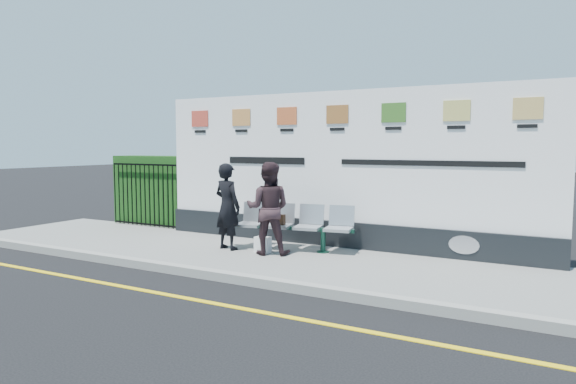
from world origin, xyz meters
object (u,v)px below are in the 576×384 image
object	(u,v)px
billboard	(338,180)
woman_right	(268,208)
woman_left	(227,206)
bench	(293,238)

from	to	relation	value
billboard	woman_right	bearing A→B (deg)	-121.21
woman_left	woman_right	distance (m)	0.90
billboard	bench	xyz separation A→B (m)	(-0.56, -0.81, -1.06)
woman_left	bench	bearing A→B (deg)	-145.04
billboard	woman_left	world-z (taller)	billboard
billboard	woman_left	bearing A→B (deg)	-142.20
billboard	woman_left	distance (m)	2.20
bench	woman_right	xyz separation A→B (m)	(-0.24, -0.50, 0.60)
billboard	woman_left	size ratio (longest dim) A/B	4.91
bench	woman_right	world-z (taller)	woman_right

